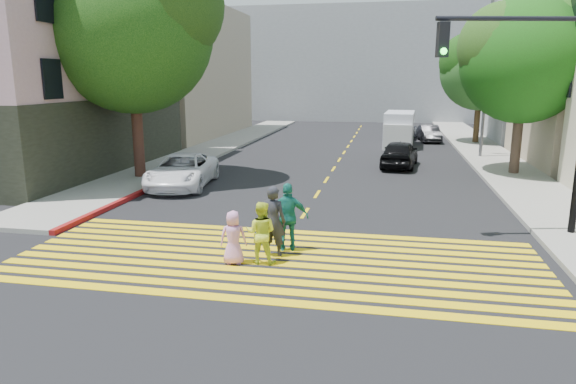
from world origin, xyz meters
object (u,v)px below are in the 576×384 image
(tree_right_near, at_px, (527,53))
(white_van, at_px, (399,130))
(pedestrian_woman, at_px, (261,233))
(tree_left, at_px, (133,22))
(dark_car_parked, at_px, (429,133))
(pedestrian_child, at_px, (233,238))
(white_sedan, at_px, (182,171))
(silver_car, at_px, (404,130))
(pedestrian_extra, at_px, (288,217))
(tree_right_far, at_px, (482,65))
(pedestrian_man, at_px, (273,221))
(traffic_signal, at_px, (545,90))
(dark_car_near, at_px, (400,154))

(tree_right_near, relative_size, white_van, 1.67)
(pedestrian_woman, bearing_deg, tree_left, -50.90)
(pedestrian_woman, relative_size, dark_car_parked, 0.43)
(pedestrian_child, distance_m, dark_car_parked, 27.75)
(white_sedan, xyz_separation_m, silver_car, (9.63, 20.04, -0.04))
(pedestrian_woman, xyz_separation_m, pedestrian_extra, (0.48, 1.08, 0.13))
(silver_car, bearing_deg, white_sedan, 73.44)
(tree_right_far, distance_m, white_sedan, 23.45)
(tree_right_near, relative_size, pedestrian_child, 6.15)
(pedestrian_man, distance_m, white_van, 23.23)
(tree_right_near, distance_m, traffic_signal, 10.49)
(pedestrian_extra, xyz_separation_m, traffic_signal, (6.69, 2.48, 3.30))
(pedestrian_child, bearing_deg, silver_car, -112.39)
(tree_right_near, height_order, pedestrian_child, tree_right_near)
(pedestrian_child, bearing_deg, tree_right_far, -123.25)
(tree_right_far, height_order, pedestrian_child, tree_right_far)
(silver_car, bearing_deg, dark_car_near, 96.96)
(tree_left, bearing_deg, silver_car, 57.24)
(pedestrian_woman, bearing_deg, pedestrian_man, -107.48)
(pedestrian_child, height_order, dark_car_near, dark_car_near)
(tree_left, height_order, pedestrian_child, tree_left)
(pedestrian_woman, relative_size, silver_car, 0.35)
(dark_car_parked, height_order, traffic_signal, traffic_signal)
(tree_left, relative_size, white_van, 2.05)
(tree_right_near, distance_m, dark_car_near, 7.43)
(tree_right_near, height_order, tree_right_far, tree_right_near)
(tree_left, distance_m, pedestrian_woman, 13.90)
(dark_car_parked, bearing_deg, tree_left, -135.03)
(white_van, distance_m, traffic_signal, 20.55)
(silver_car, bearing_deg, tree_right_far, 164.29)
(silver_car, height_order, dark_car_parked, silver_car)
(tree_right_far, distance_m, dark_car_parked, 5.79)
(tree_right_near, xyz_separation_m, silver_car, (-4.89, 14.57, -4.98))
(tree_right_far, xyz_separation_m, pedestrian_man, (-8.87, -25.48, -4.45))
(tree_left, distance_m, dark_car_near, 14.29)
(white_sedan, distance_m, white_van, 17.80)
(tree_right_near, relative_size, dark_car_parked, 2.29)
(pedestrian_child, height_order, traffic_signal, traffic_signal)
(tree_right_far, xyz_separation_m, dark_car_parked, (-3.19, 0.71, -4.78))
(pedestrian_man, xyz_separation_m, pedestrian_extra, (0.30, 0.49, -0.01))
(pedestrian_man, relative_size, pedestrian_extra, 1.01)
(tree_left, relative_size, tree_right_far, 1.29)
(tree_right_near, relative_size, tree_right_far, 1.05)
(pedestrian_extra, bearing_deg, tree_right_near, -136.60)
(pedestrian_child, bearing_deg, dark_car_parked, -116.55)
(dark_car_parked, bearing_deg, silver_car, 132.11)
(tree_right_far, xyz_separation_m, pedestrian_extra, (-8.57, -24.99, -4.46))
(traffic_signal, bearing_deg, pedestrian_man, -169.63)
(pedestrian_extra, bearing_deg, dark_car_parked, -114.70)
(pedestrian_child, bearing_deg, pedestrian_woman, -176.97)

